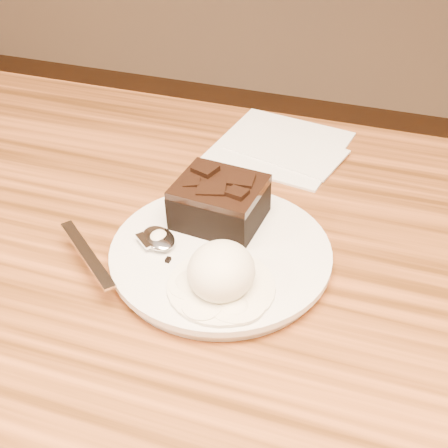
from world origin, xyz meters
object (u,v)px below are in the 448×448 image
(ice_cream_scoop, at_px, (221,271))
(brownie, at_px, (220,205))
(plate, at_px, (221,256))
(napkin, at_px, (280,145))
(spoon, at_px, (159,240))

(ice_cream_scoop, bearing_deg, brownie, 109.49)
(plate, bearing_deg, napkin, 89.79)
(plate, height_order, brownie, brownie)
(plate, relative_size, napkin, 1.41)
(brownie, relative_size, napkin, 0.55)
(spoon, distance_m, napkin, 0.25)
(ice_cream_scoop, bearing_deg, napkin, 93.40)
(plate, height_order, spoon, spoon)
(brownie, bearing_deg, plate, -70.09)
(brownie, bearing_deg, spoon, -129.05)
(plate, distance_m, ice_cream_scoop, 0.06)
(ice_cream_scoop, height_order, spoon, ice_cream_scoop)
(brownie, height_order, ice_cream_scoop, ice_cream_scoop)
(spoon, relative_size, napkin, 1.10)
(ice_cream_scoop, bearing_deg, spoon, 152.36)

